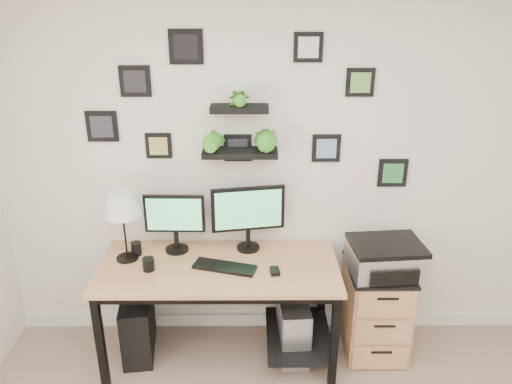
{
  "coord_description": "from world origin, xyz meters",
  "views": [
    {
      "loc": [
        -0.21,
        -1.25,
        2.48
      ],
      "look_at": [
        -0.19,
        1.83,
        1.2
      ],
      "focal_mm": 35.0,
      "sensor_mm": 36.0,
      "label": 1
    }
  ],
  "objects_px": {
    "monitor_left": "(175,219)",
    "pc_tower_grey": "(293,326)",
    "pc_tower_black": "(138,325)",
    "table_lamp": "(122,206)",
    "monitor_right": "(248,213)",
    "printer": "(386,258)",
    "file_cabinet": "(375,309)",
    "mug": "(149,264)",
    "desk": "(225,279)"
  },
  "relations": [
    {
      "from": "monitor_left",
      "to": "pc_tower_grey",
      "type": "xyz_separation_m",
      "value": [
        0.82,
        -0.17,
        -0.77
      ]
    },
    {
      "from": "pc_tower_black",
      "to": "table_lamp",
      "type": "bearing_deg",
      "value": 122.26
    },
    {
      "from": "monitor_right",
      "to": "printer",
      "type": "relative_size",
      "value": 1.0
    },
    {
      "from": "file_cabinet",
      "to": "mug",
      "type": "bearing_deg",
      "value": -174.71
    },
    {
      "from": "table_lamp",
      "to": "mug",
      "type": "height_order",
      "value": "table_lamp"
    },
    {
      "from": "monitor_left",
      "to": "pc_tower_black",
      "type": "xyz_separation_m",
      "value": [
        -0.29,
        -0.15,
        -0.77
      ]
    },
    {
      "from": "file_cabinet",
      "to": "pc_tower_grey",
      "type": "bearing_deg",
      "value": -174.54
    },
    {
      "from": "pc_tower_grey",
      "to": "printer",
      "type": "height_order",
      "value": "printer"
    },
    {
      "from": "file_cabinet",
      "to": "printer",
      "type": "relative_size",
      "value": 1.32
    },
    {
      "from": "monitor_left",
      "to": "printer",
      "type": "distance_m",
      "value": 1.46
    },
    {
      "from": "mug",
      "to": "pc_tower_black",
      "type": "height_order",
      "value": "mug"
    },
    {
      "from": "monitor_right",
      "to": "file_cabinet",
      "type": "xyz_separation_m",
      "value": [
        0.91,
        -0.14,
        -0.7
      ]
    },
    {
      "from": "mug",
      "to": "pc_tower_black",
      "type": "relative_size",
      "value": 0.19
    },
    {
      "from": "monitor_left",
      "to": "printer",
      "type": "xyz_separation_m",
      "value": [
        1.43,
        -0.15,
        -0.22
      ]
    },
    {
      "from": "monitor_right",
      "to": "printer",
      "type": "xyz_separation_m",
      "value": [
        0.93,
        -0.18,
        -0.25
      ]
    },
    {
      "from": "desk",
      "to": "table_lamp",
      "type": "distance_m",
      "value": 0.85
    },
    {
      "from": "pc_tower_black",
      "to": "printer",
      "type": "xyz_separation_m",
      "value": [
        1.72,
        -0.0,
        0.55
      ]
    },
    {
      "from": "monitor_left",
      "to": "table_lamp",
      "type": "xyz_separation_m",
      "value": [
        -0.32,
        -0.11,
        0.15
      ]
    },
    {
      "from": "pc_tower_black",
      "to": "file_cabinet",
      "type": "relative_size",
      "value": 0.68
    },
    {
      "from": "monitor_left",
      "to": "pc_tower_black",
      "type": "relative_size",
      "value": 0.93
    },
    {
      "from": "mug",
      "to": "file_cabinet",
      "type": "height_order",
      "value": "mug"
    },
    {
      "from": "monitor_right",
      "to": "monitor_left",
      "type": "bearing_deg",
      "value": -177.27
    },
    {
      "from": "table_lamp",
      "to": "printer",
      "type": "height_order",
      "value": "table_lamp"
    },
    {
      "from": "monitor_right",
      "to": "printer",
      "type": "height_order",
      "value": "monitor_right"
    },
    {
      "from": "monitor_right",
      "to": "table_lamp",
      "type": "relative_size",
      "value": 1.02
    },
    {
      "from": "monitor_left",
      "to": "mug",
      "type": "xyz_separation_m",
      "value": [
        -0.15,
        -0.26,
        -0.2
      ]
    },
    {
      "from": "desk",
      "to": "printer",
      "type": "height_order",
      "value": "printer"
    },
    {
      "from": "mug",
      "to": "file_cabinet",
      "type": "distance_m",
      "value": 1.63
    },
    {
      "from": "desk",
      "to": "printer",
      "type": "bearing_deg",
      "value": 0.93
    },
    {
      "from": "pc_tower_black",
      "to": "printer",
      "type": "height_order",
      "value": "printer"
    },
    {
      "from": "table_lamp",
      "to": "pc_tower_black",
      "type": "bearing_deg",
      "value": -50.67
    },
    {
      "from": "monitor_left",
      "to": "file_cabinet",
      "type": "height_order",
      "value": "monitor_left"
    },
    {
      "from": "desk",
      "to": "mug",
      "type": "distance_m",
      "value": 0.53
    },
    {
      "from": "mug",
      "to": "printer",
      "type": "distance_m",
      "value": 1.58
    },
    {
      "from": "desk",
      "to": "mug",
      "type": "height_order",
      "value": "mug"
    },
    {
      "from": "monitor_left",
      "to": "table_lamp",
      "type": "bearing_deg",
      "value": -161.41
    },
    {
      "from": "monitor_right",
      "to": "table_lamp",
      "type": "distance_m",
      "value": 0.84
    },
    {
      "from": "desk",
      "to": "pc_tower_grey",
      "type": "xyz_separation_m",
      "value": [
        0.48,
        0.0,
        -0.4
      ]
    },
    {
      "from": "desk",
      "to": "printer",
      "type": "distance_m",
      "value": 1.1
    },
    {
      "from": "printer",
      "to": "table_lamp",
      "type": "bearing_deg",
      "value": 178.57
    },
    {
      "from": "table_lamp",
      "to": "pc_tower_black",
      "type": "distance_m",
      "value": 0.92
    },
    {
      "from": "monitor_right",
      "to": "file_cabinet",
      "type": "bearing_deg",
      "value": -8.5
    },
    {
      "from": "monitor_left",
      "to": "monitor_right",
      "type": "distance_m",
      "value": 0.5
    },
    {
      "from": "pc_tower_grey",
      "to": "file_cabinet",
      "type": "height_order",
      "value": "file_cabinet"
    },
    {
      "from": "printer",
      "to": "mug",
      "type": "bearing_deg",
      "value": -176.24
    },
    {
      "from": "desk",
      "to": "pc_tower_grey",
      "type": "relative_size",
      "value": 3.43
    },
    {
      "from": "desk",
      "to": "pc_tower_grey",
      "type": "distance_m",
      "value": 0.62
    },
    {
      "from": "printer",
      "to": "desk",
      "type": "bearing_deg",
      "value": -179.07
    },
    {
      "from": "monitor_left",
      "to": "printer",
      "type": "bearing_deg",
      "value": -6.06
    },
    {
      "from": "mug",
      "to": "printer",
      "type": "relative_size",
      "value": 0.17
    }
  ]
}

